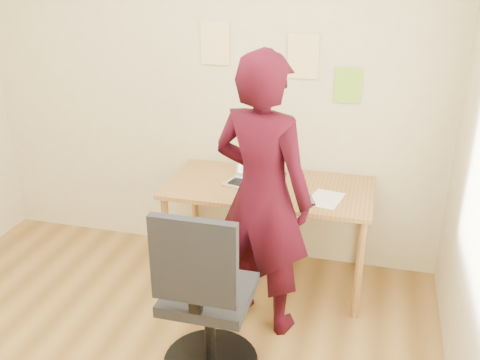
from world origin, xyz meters
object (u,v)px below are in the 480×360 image
(office_chair, at_px, (205,306))
(person, at_px, (262,196))
(laptop, at_px, (250,176))
(phone, at_px, (308,201))
(desk, at_px, (269,197))

(office_chair, distance_m, person, 0.73)
(person, bearing_deg, laptop, -50.58)
(laptop, xyz_separation_m, office_chair, (0.01, -1.05, -0.34))
(phone, bearing_deg, office_chair, -135.93)
(laptop, distance_m, phone, 0.48)
(desk, xyz_separation_m, laptop, (-0.14, 0.02, 0.14))
(laptop, relative_size, person, 0.20)
(desk, bearing_deg, phone, -31.73)
(phone, bearing_deg, desk, 128.84)
(office_chair, xyz_separation_m, person, (0.18, 0.56, 0.42))
(phone, bearing_deg, person, -149.41)
(desk, bearing_deg, office_chair, -97.16)
(office_chair, height_order, person, person)
(desk, relative_size, person, 0.80)
(desk, height_order, phone, phone)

